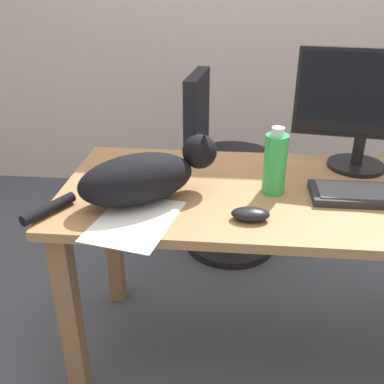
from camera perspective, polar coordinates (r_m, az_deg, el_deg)
name	(u,v)px	position (r m, az deg, el deg)	size (l,w,h in m)	color
ground_plane	(260,351)	(1.89, 8.68, -19.55)	(8.00, 8.00, 0.00)	#474C56
desk	(272,220)	(1.51, 10.23, -3.51)	(1.39, 0.65, 0.71)	#9E7247
office_chair	(223,178)	(2.28, 3.97, 1.85)	(0.48, 0.48, 0.92)	black
monitor	(366,106)	(1.64, 21.50, 10.25)	(0.48, 0.20, 0.41)	black
keyboard	(383,195)	(1.50, 23.32, -0.37)	(0.44, 0.15, 0.03)	#232328
cat	(144,176)	(1.35, -6.21, 2.08)	(0.53, 0.36, 0.20)	black
computer_mouse	(250,214)	(1.27, 7.51, -2.83)	(0.11, 0.06, 0.04)	black
paper_sheet	(135,221)	(1.27, -7.33, -3.66)	(0.21, 0.30, 0.00)	white
spray_bottle	(275,163)	(1.41, 10.63, 3.65)	(0.07, 0.07, 0.22)	green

